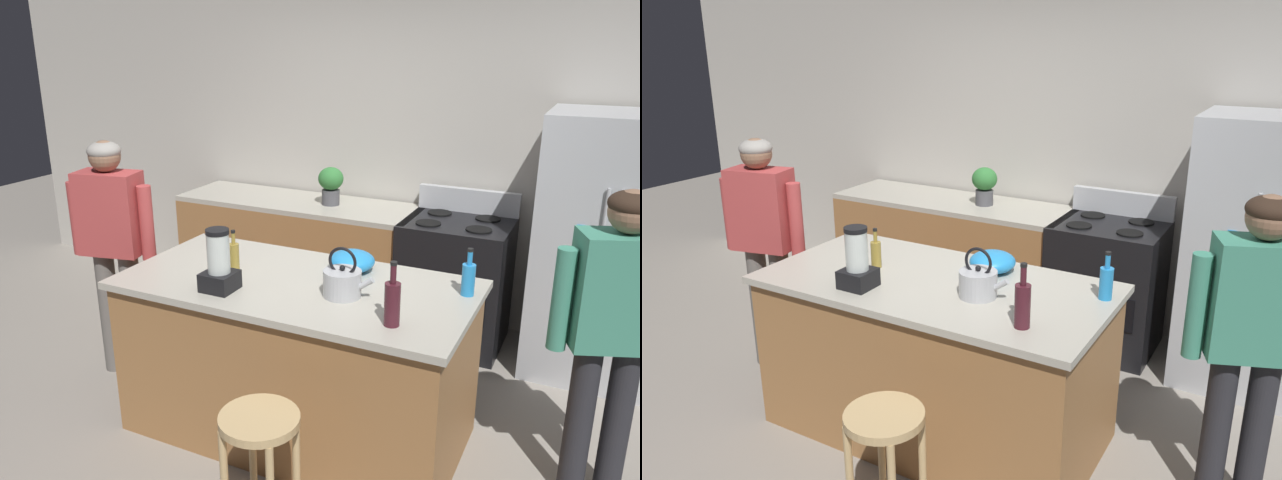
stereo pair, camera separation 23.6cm
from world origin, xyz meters
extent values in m
plane|color=gray|center=(0.00, 0.00, 0.00)|extent=(14.00, 14.00, 0.00)
cube|color=#BCB7AD|center=(0.00, 1.95, 1.35)|extent=(8.00, 0.10, 2.70)
cube|color=#9E6B3D|center=(0.00, 0.00, 0.45)|extent=(1.89, 0.92, 0.91)
cube|color=#B2AD9E|center=(0.00, 0.00, 0.93)|extent=(1.95, 0.98, 0.04)
cube|color=#9E6B3D|center=(-0.80, 1.55, 0.45)|extent=(2.00, 0.64, 0.91)
cube|color=#B2AD9E|center=(-0.80, 1.55, 0.93)|extent=(2.00, 0.64, 0.04)
cube|color=#B7BABF|center=(1.52, 1.50, 0.89)|extent=(0.90, 0.70, 1.78)
cylinder|color=#B7BABF|center=(1.48, 1.13, 0.98)|extent=(0.02, 0.02, 0.80)
cylinder|color=#B7BABF|center=(1.56, 1.13, 0.98)|extent=(0.02, 0.02, 0.80)
cube|color=#268CD8|center=(1.36, 1.15, 1.11)|extent=(0.05, 0.01, 0.05)
cube|color=yellow|center=(1.49, 1.15, 0.96)|extent=(0.05, 0.01, 0.05)
cube|color=black|center=(0.52, 1.52, 0.47)|extent=(0.76, 0.64, 0.95)
cube|color=black|center=(0.52, 1.20, 0.43)|extent=(0.60, 0.01, 0.24)
cube|color=#B7BABF|center=(0.52, 1.81, 1.04)|extent=(0.76, 0.06, 0.18)
cylinder|color=black|center=(0.34, 1.37, 0.95)|extent=(0.18, 0.18, 0.01)
cylinder|color=black|center=(0.70, 1.37, 0.95)|extent=(0.18, 0.18, 0.01)
cylinder|color=black|center=(0.34, 1.67, 0.95)|extent=(0.18, 0.18, 0.01)
cylinder|color=black|center=(0.70, 1.67, 0.95)|extent=(0.18, 0.18, 0.01)
cylinder|color=#66605B|center=(-1.49, 0.07, 0.43)|extent=(0.16, 0.16, 0.87)
cylinder|color=#66605B|center=(-1.32, 0.11, 0.43)|extent=(0.16, 0.16, 0.87)
cube|color=#B23F3F|center=(-1.41, 0.09, 1.14)|extent=(0.44, 0.30, 0.54)
cylinder|color=#B23F3F|center=(-1.65, 0.04, 1.09)|extent=(0.11, 0.11, 0.49)
cylinder|color=#B23F3F|center=(-1.16, 0.15, 1.09)|extent=(0.11, 0.11, 0.49)
sphere|color=#8C664C|center=(-1.41, 0.09, 1.51)|extent=(0.24, 0.24, 0.20)
ellipsoid|color=gray|center=(-1.41, 0.09, 1.54)|extent=(0.25, 0.25, 0.12)
cylinder|color=#26262B|center=(1.67, 0.19, 0.42)|extent=(0.17, 0.17, 0.85)
cylinder|color=#26262B|center=(1.51, 0.12, 0.42)|extent=(0.17, 0.17, 0.85)
cube|color=#3F8C72|center=(1.59, 0.16, 1.13)|extent=(0.45, 0.35, 0.56)
cylinder|color=#3F8C72|center=(1.36, 0.07, 1.08)|extent=(0.12, 0.12, 0.50)
sphere|color=#8C664C|center=(1.59, 0.16, 1.50)|extent=(0.26, 0.26, 0.20)
ellipsoid|color=#332319|center=(1.59, 0.16, 1.54)|extent=(0.27, 0.27, 0.12)
cylinder|color=tan|center=(0.26, -0.83, 0.65)|extent=(0.36, 0.36, 0.04)
cylinder|color=tan|center=(0.14, -0.72, 0.31)|extent=(0.04, 0.04, 0.63)
cylinder|color=tan|center=(0.37, -0.72, 0.31)|extent=(0.04, 0.04, 0.63)
cylinder|color=#4C4C51|center=(-0.51, 1.55, 1.01)|extent=(0.14, 0.14, 0.12)
ellipsoid|color=#337A38|center=(-0.51, 1.55, 1.16)|extent=(0.20, 0.20, 0.18)
cube|color=black|center=(-0.31, -0.28, 1.00)|extent=(0.17, 0.17, 0.10)
cylinder|color=silver|center=(-0.31, -0.28, 1.15)|extent=(0.12, 0.12, 0.21)
cylinder|color=black|center=(-0.31, -0.28, 1.27)|extent=(0.12, 0.12, 0.02)
cylinder|color=olive|center=(-0.41, 0.01, 1.03)|extent=(0.06, 0.06, 0.15)
cylinder|color=olive|center=(-0.41, 0.01, 1.14)|extent=(0.02, 0.02, 0.07)
cylinder|color=black|center=(-0.41, 0.01, 1.18)|extent=(0.03, 0.03, 0.02)
cylinder|color=#471923|center=(0.65, -0.28, 1.05)|extent=(0.08, 0.08, 0.21)
cylinder|color=#471923|center=(0.65, -0.28, 1.20)|extent=(0.03, 0.03, 0.09)
cylinder|color=black|center=(0.65, -0.28, 1.26)|extent=(0.03, 0.03, 0.02)
cylinder|color=#268CD8|center=(0.89, 0.23, 1.03)|extent=(0.07, 0.07, 0.17)
cylinder|color=#268CD8|center=(0.89, 0.23, 1.15)|extent=(0.03, 0.03, 0.07)
cylinder|color=black|center=(0.89, 0.23, 1.20)|extent=(0.03, 0.03, 0.02)
ellipsoid|color=#268CD8|center=(0.21, 0.28, 1.01)|extent=(0.26, 0.26, 0.12)
cylinder|color=#B7BABF|center=(0.31, -0.07, 1.02)|extent=(0.20, 0.20, 0.14)
sphere|color=black|center=(0.31, -0.07, 1.10)|extent=(0.03, 0.03, 0.03)
cylinder|color=#B7BABF|center=(0.44, -0.07, 1.04)|extent=(0.09, 0.03, 0.08)
torus|color=black|center=(0.31, -0.07, 1.14)|extent=(0.16, 0.02, 0.16)
camera|label=1|loc=(1.52, -2.82, 2.25)|focal=35.23mm
camera|label=2|loc=(1.73, -2.71, 2.25)|focal=35.23mm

